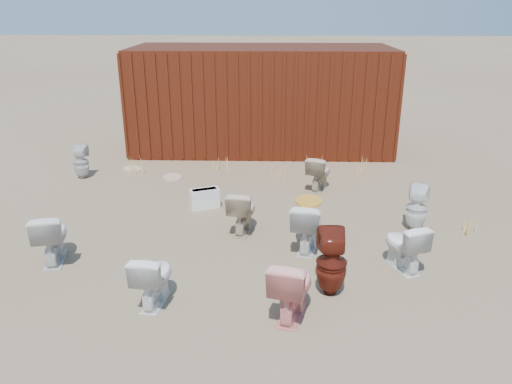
{
  "coord_description": "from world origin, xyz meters",
  "views": [
    {
      "loc": [
        0.21,
        -6.75,
        3.35
      ],
      "look_at": [
        0.0,
        0.6,
        0.55
      ],
      "focal_mm": 35.0,
      "sensor_mm": 36.0,
      "label": 1
    }
  ],
  "objects_px": {
    "toilet_back_e": "(417,208)",
    "toilet_front_a": "(51,237)",
    "toilet_front_maroon": "(331,263)",
    "toilet_back_beige_left": "(242,211)",
    "toilet_back_beige_right": "(319,173)",
    "loose_tank": "(205,199)",
    "toilet_back_yellowlid": "(307,226)",
    "shipping_container": "(262,98)",
    "toilet_front_c": "(153,278)",
    "toilet_front_e": "(404,246)",
    "toilet_back_a": "(81,162)",
    "toilet_front_pink": "(292,287)"
  },
  "relations": [
    {
      "from": "toilet_back_yellowlid",
      "to": "toilet_back_e",
      "type": "bearing_deg",
      "value": -144.6
    },
    {
      "from": "toilet_front_maroon",
      "to": "toilet_back_yellowlid",
      "type": "distance_m",
      "value": 1.18
    },
    {
      "from": "toilet_front_pink",
      "to": "toilet_back_beige_right",
      "type": "xyz_separation_m",
      "value": [
        0.68,
        4.14,
        -0.04
      ]
    },
    {
      "from": "toilet_front_c",
      "to": "toilet_back_beige_left",
      "type": "relative_size",
      "value": 0.98
    },
    {
      "from": "toilet_back_a",
      "to": "toilet_back_e",
      "type": "bearing_deg",
      "value": 155.53
    },
    {
      "from": "toilet_front_maroon",
      "to": "toilet_back_beige_right",
      "type": "relative_size",
      "value": 1.25
    },
    {
      "from": "loose_tank",
      "to": "toilet_back_a",
      "type": "bearing_deg",
      "value": 128.23
    },
    {
      "from": "toilet_front_a",
      "to": "toilet_back_e",
      "type": "height_order",
      "value": "toilet_front_a"
    },
    {
      "from": "shipping_container",
      "to": "toilet_back_yellowlid",
      "type": "relative_size",
      "value": 8.07
    },
    {
      "from": "toilet_front_pink",
      "to": "loose_tank",
      "type": "relative_size",
      "value": 1.5
    },
    {
      "from": "toilet_front_maroon",
      "to": "toilet_back_beige_left",
      "type": "distance_m",
      "value": 2.1
    },
    {
      "from": "shipping_container",
      "to": "toilet_back_yellowlid",
      "type": "height_order",
      "value": "shipping_container"
    },
    {
      "from": "toilet_back_beige_left",
      "to": "toilet_back_beige_right",
      "type": "xyz_separation_m",
      "value": [
        1.35,
        1.92,
        -0.01
      ]
    },
    {
      "from": "toilet_back_yellowlid",
      "to": "shipping_container",
      "type": "bearing_deg",
      "value": -69.34
    },
    {
      "from": "toilet_front_maroon",
      "to": "toilet_back_e",
      "type": "xyz_separation_m",
      "value": [
        1.54,
        1.89,
        -0.05
      ]
    },
    {
      "from": "toilet_back_yellowlid",
      "to": "toilet_back_e",
      "type": "xyz_separation_m",
      "value": [
        1.74,
        0.73,
        -0.01
      ]
    },
    {
      "from": "toilet_front_maroon",
      "to": "toilet_back_beige_left",
      "type": "xyz_separation_m",
      "value": [
        -1.17,
        1.74,
        -0.07
      ]
    },
    {
      "from": "toilet_back_a",
      "to": "toilet_front_e",
      "type": "bearing_deg",
      "value": 143.8
    },
    {
      "from": "toilet_front_maroon",
      "to": "toilet_front_e",
      "type": "xyz_separation_m",
      "value": [
        1.03,
        0.64,
        -0.08
      ]
    },
    {
      "from": "shipping_container",
      "to": "toilet_front_e",
      "type": "bearing_deg",
      "value": -71.53
    },
    {
      "from": "loose_tank",
      "to": "shipping_container",
      "type": "bearing_deg",
      "value": 54.73
    },
    {
      "from": "toilet_front_a",
      "to": "toilet_back_yellowlid",
      "type": "height_order",
      "value": "toilet_back_yellowlid"
    },
    {
      "from": "toilet_front_e",
      "to": "toilet_back_beige_right",
      "type": "relative_size",
      "value": 1.02
    },
    {
      "from": "toilet_front_c",
      "to": "toilet_back_beige_left",
      "type": "xyz_separation_m",
      "value": [
        0.93,
        2.01,
        0.01
      ]
    },
    {
      "from": "toilet_front_e",
      "to": "toilet_front_a",
      "type": "bearing_deg",
      "value": -21.84
    },
    {
      "from": "toilet_back_a",
      "to": "toilet_front_c",
      "type": "bearing_deg",
      "value": 115.08
    },
    {
      "from": "toilet_front_a",
      "to": "toilet_back_e",
      "type": "relative_size",
      "value": 1.01
    },
    {
      "from": "toilet_front_a",
      "to": "toilet_front_c",
      "type": "xyz_separation_m",
      "value": [
        1.61,
        -0.98,
        -0.03
      ]
    },
    {
      "from": "toilet_back_beige_left",
      "to": "toilet_back_yellowlid",
      "type": "distance_m",
      "value": 1.12
    },
    {
      "from": "toilet_back_beige_right",
      "to": "loose_tank",
      "type": "bearing_deg",
      "value": 49.28
    },
    {
      "from": "toilet_front_c",
      "to": "toilet_back_a",
      "type": "bearing_deg",
      "value": -53.22
    },
    {
      "from": "toilet_front_a",
      "to": "loose_tank",
      "type": "height_order",
      "value": "toilet_front_a"
    },
    {
      "from": "toilet_front_maroon",
      "to": "toilet_back_a",
      "type": "xyz_separation_m",
      "value": [
        -4.57,
        4.18,
        -0.08
      ]
    },
    {
      "from": "toilet_front_a",
      "to": "toilet_back_beige_left",
      "type": "distance_m",
      "value": 2.75
    },
    {
      "from": "toilet_front_e",
      "to": "toilet_back_e",
      "type": "bearing_deg",
      "value": -132.91
    },
    {
      "from": "toilet_front_c",
      "to": "toilet_back_yellowlid",
      "type": "xyz_separation_m",
      "value": [
        1.89,
        1.43,
        0.03
      ]
    },
    {
      "from": "toilet_front_a",
      "to": "loose_tank",
      "type": "relative_size",
      "value": 1.47
    },
    {
      "from": "toilet_front_a",
      "to": "toilet_back_beige_right",
      "type": "xyz_separation_m",
      "value": [
        3.9,
        2.95,
        -0.04
      ]
    },
    {
      "from": "toilet_front_a",
      "to": "toilet_front_c",
      "type": "relative_size",
      "value": 1.09
    },
    {
      "from": "toilet_front_c",
      "to": "loose_tank",
      "type": "bearing_deg",
      "value": -86.61
    },
    {
      "from": "toilet_front_pink",
      "to": "toilet_front_maroon",
      "type": "distance_m",
      "value": 0.69
    },
    {
      "from": "toilet_front_c",
      "to": "toilet_front_e",
      "type": "bearing_deg",
      "value": -155.95
    },
    {
      "from": "shipping_container",
      "to": "toilet_front_e",
      "type": "height_order",
      "value": "shipping_container"
    },
    {
      "from": "shipping_container",
      "to": "toilet_back_yellowlid",
      "type": "xyz_separation_m",
      "value": [
        0.76,
        -5.46,
        -0.83
      ]
    },
    {
      "from": "shipping_container",
      "to": "toilet_front_pink",
      "type": "height_order",
      "value": "shipping_container"
    },
    {
      "from": "toilet_front_pink",
      "to": "loose_tank",
      "type": "xyz_separation_m",
      "value": [
        -1.38,
        3.15,
        -0.2
      ]
    },
    {
      "from": "toilet_front_pink",
      "to": "toilet_back_beige_left",
      "type": "relative_size",
      "value": 1.08
    },
    {
      "from": "toilet_back_e",
      "to": "toilet_front_a",
      "type": "bearing_deg",
      "value": 33.42
    },
    {
      "from": "toilet_front_pink",
      "to": "toilet_front_e",
      "type": "xyz_separation_m",
      "value": [
        1.52,
        1.13,
        -0.04
      ]
    },
    {
      "from": "toilet_front_e",
      "to": "shipping_container",
      "type": "bearing_deg",
      "value": -92.5
    }
  ]
}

